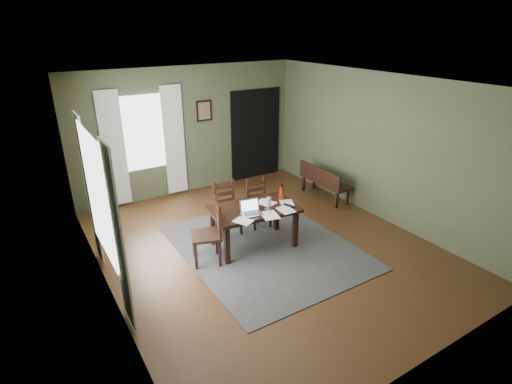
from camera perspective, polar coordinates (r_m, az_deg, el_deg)
ground at (r=6.78m, az=1.35°, el=-7.90°), size 5.00×6.00×0.01m
room_shell at (r=6.06m, az=1.51°, el=6.94°), size 5.02×6.02×2.71m
rug at (r=6.78m, az=1.35°, el=-7.82°), size 2.60×3.20×0.01m
dining_table at (r=6.53m, az=-0.32°, el=-2.89°), size 1.49×0.99×0.70m
chair_end at (r=6.20m, az=-6.66°, el=-5.84°), size 0.57×0.57×1.03m
chair_back_left at (r=7.07m, az=-4.14°, el=-2.36°), size 0.44×0.44×0.93m
chair_back_right at (r=7.32m, az=0.34°, el=-1.58°), size 0.45×0.45×0.88m
bench at (r=8.56m, az=9.56°, el=1.75°), size 0.40×1.25×0.71m
laptop at (r=6.28m, az=-0.74°, el=-2.59°), size 0.36×0.30×0.22m
computer_mouse at (r=6.40m, az=1.69°, el=-2.46°), size 0.07×0.10×0.03m
tv_remote at (r=6.55m, az=4.72°, el=-1.95°), size 0.12×0.20×0.02m
drinking_glass at (r=6.49m, az=1.81°, el=-1.45°), size 0.09×0.09×0.16m
water_bottle at (r=6.74m, az=3.66°, el=-0.11°), size 0.10×0.10×0.27m
paper_a at (r=6.06m, az=-1.85°, el=-4.16°), size 0.31×0.34×0.00m
paper_b at (r=6.42m, az=4.28°, el=-2.56°), size 0.24×0.31×0.00m
paper_c at (r=6.66m, az=1.45°, el=-1.53°), size 0.34×0.38×0.00m
paper_d at (r=6.67m, az=4.43°, el=-1.58°), size 0.31×0.35×0.00m
paper_e at (r=6.23m, az=1.97°, el=-3.33°), size 0.31×0.37×0.00m
window_left at (r=5.50m, az=-21.82°, el=-0.37°), size 0.01×1.30×1.70m
window_back at (r=8.38m, az=-15.80°, el=8.13°), size 1.00×0.01×1.50m
curtain_left_near at (r=4.87m, az=-19.11°, el=-6.26°), size 0.03×0.48×2.30m
curtain_left_far at (r=6.35m, az=-22.71°, el=0.11°), size 0.03×0.48×2.30m
curtain_back_left at (r=8.28m, az=-19.65°, el=5.67°), size 0.44×0.03×2.30m
curtain_back_right at (r=8.60m, az=-11.60°, el=7.16°), size 0.44×0.03×2.30m
framed_picture at (r=8.77m, az=-7.43°, el=11.44°), size 0.34×0.03×0.44m
doorway_back at (r=9.53m, az=-0.05°, el=8.22°), size 1.30×0.03×2.10m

